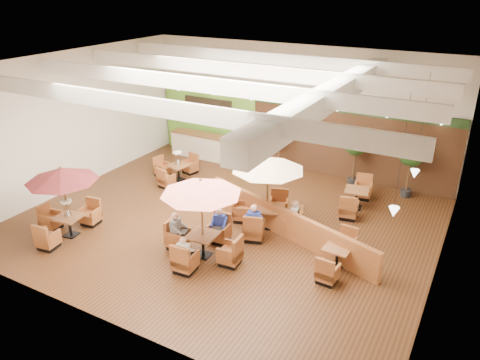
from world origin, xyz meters
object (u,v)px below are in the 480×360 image
Objects in this scene: table_5 at (356,199)px; diner_1 at (219,222)px; topiary_2 at (411,156)px; diner_2 at (177,227)px; table_1 at (202,204)px; table_0 at (62,186)px; booth_divider at (285,223)px; diner_4 at (293,214)px; topiary_0 at (279,136)px; table_3 at (174,169)px; service_counter at (201,146)px; table_4 at (337,258)px; topiary_1 at (356,145)px; diner_0 at (184,250)px; table_2 at (268,179)px; diner_3 at (254,219)px.

diner_1 reaches higher than table_5.
topiary_2 is 9.47m from diner_2.
topiary_2 is at bearing 54.49° from table_1.
table_0 reaches higher than diner_2.
table_1 is (-1.74, -2.35, 1.30)m from booth_divider.
diner_4 is (-2.76, -4.94, -0.95)m from topiary_2.
topiary_0 is 6.71m from diner_1.
table_3 is 9.68m from topiary_2.
table_1 reaches higher than diner_4.
table_0 is at bearing 12.34° from diner_1.
diner_2 is (-4.17, -5.59, 0.39)m from table_5.
service_counter is 10.58m from table_4.
topiary_1 is 2.17m from topiary_2.
topiary_2 is 8.13m from diner_1.
topiary_0 is 5.59m from topiary_2.
booth_divider is 2.74× the size of table_1.
table_3 is 2.95× the size of diner_4.
diner_2 is at bearing 176.20° from table_1.
topiary_2 is at bearing 79.57° from booth_divider.
table_0 reaches higher than diner_0.
diner_4 is at bearing -119.20° from topiary_2.
topiary_0 is (-0.92, 7.55, -0.16)m from table_1.
table_1 is at bearing 87.35° from diner_0.
table_2 reaches higher than table_4.
service_counter reaches higher than table_5.
topiary_2 is (5.59, 0.00, 0.07)m from topiary_0.
diner_3 is (-0.81, -0.71, 0.28)m from booth_divider.
topiary_1 is 3.03× the size of diner_2.
diner_3 reaches higher than diner_4.
table_1 is at bearing -130.29° from table_5.
diner_1 is 1.14m from diner_3.
table_3 is 6.64m from diner_4.
topiary_0 is (4.00, 0.20, 1.06)m from service_counter.
diner_0 is at bearing -93.80° from table_1.
service_counter is at bearing -178.80° from topiary_2.
booth_divider is 8.89× the size of diner_4.
service_counter is 3.76× the size of diner_2.
table_0 is at bearing -165.20° from table_2.
diner_4 is (6.35, -1.93, 0.32)m from table_3.
table_3 reaches higher than diner_1.
booth_divider is 3.01× the size of topiary_1.
table_4 is at bearing 29.20° from diner_0.
table_1 is 3.39m from diner_4.
diner_3 is (-3.74, -5.92, -0.93)m from topiary_2.
table_0 is 1.05× the size of table_3.
topiary_0 is 0.96× the size of topiary_2.
table_5 is (1.47, 3.24, -0.14)m from booth_divider.
diner_2 is at bearing -160.05° from table_4.
service_counter is 3.49× the size of diner_3.
service_counter is 1.24× the size of topiary_1.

